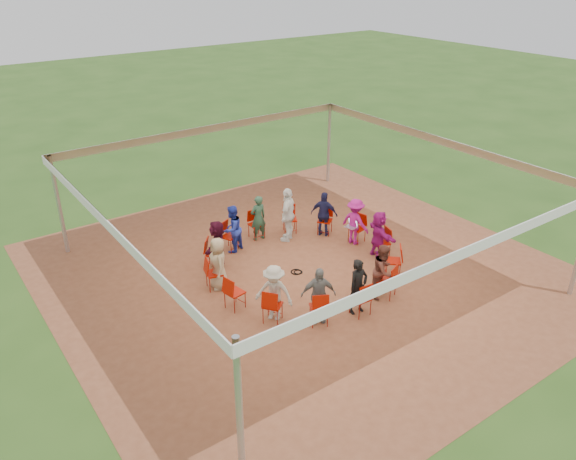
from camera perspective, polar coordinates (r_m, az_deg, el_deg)
ground at (r=15.76m, az=1.44°, el=-4.21°), size 80.00×80.00×0.00m
dirt_patch at (r=15.76m, az=1.44°, el=-4.19°), size 13.00×13.00×0.00m
tent at (r=14.70m, az=1.55°, el=3.79°), size 10.33×10.33×3.00m
chair_0 at (r=17.26m, az=7.04°, el=0.14°), size 0.51×0.50×0.90m
chair_1 at (r=17.68m, az=3.77°, el=0.95°), size 0.60×0.60×0.90m
chair_2 at (r=17.73m, az=0.19°, el=1.09°), size 0.58×0.58×0.90m
chair_3 at (r=17.41m, az=-3.23°, el=0.54°), size 0.44×0.45×0.90m
chair_4 at (r=16.75m, az=-5.98°, el=-0.65°), size 0.56×0.57×0.90m
chair_5 at (r=15.86m, az=-7.56°, el=-2.37°), size 0.61×0.61×0.90m
chair_6 at (r=14.90m, az=-7.48°, el=-4.40°), size 0.53×0.52×0.90m
chair_7 at (r=14.05m, az=-5.44°, el=-6.34°), size 0.51×0.50×0.90m
chair_8 at (r=13.51m, az=-1.58°, el=-7.66°), size 0.60×0.60×0.90m
chair_9 at (r=13.45m, az=3.16°, el=-7.88°), size 0.58×0.58×0.90m
chair_10 at (r=13.87m, az=7.39°, el=-6.92°), size 0.44×0.45×0.90m
chair_11 at (r=14.65m, az=10.01°, el=-5.15°), size 0.56×0.57×0.90m
chair_12 at (r=15.61m, az=10.64°, el=-3.12°), size 0.61×0.61×0.90m
chair_13 at (r=16.54m, az=9.49°, el=-1.27°), size 0.53×0.52×0.90m
person_seated_0 at (r=17.06m, az=6.84°, el=0.86°), size 0.63×1.00×1.45m
person_seated_1 at (r=17.46m, az=3.70°, el=1.62°), size 0.85×0.94×1.45m
person_seated_2 at (r=17.19m, az=-3.05°, el=1.23°), size 0.54×0.36×1.45m
person_seated_3 at (r=16.56m, az=-5.69°, el=0.11°), size 0.81×0.65×1.45m
person_seated_4 at (r=15.71m, az=-7.19°, el=-1.50°), size 1.25×1.34×1.45m
person_seated_5 at (r=14.78m, az=-7.10°, el=-3.39°), size 0.56×0.78×1.45m
person_seated_6 at (r=13.46m, az=-1.43°, el=-6.40°), size 0.93×1.03×1.45m
person_seated_7 at (r=13.39m, az=3.09°, el=-6.61°), size 0.95×0.78×1.45m
person_seated_8 at (r=13.79m, az=7.14°, el=-5.73°), size 0.54×0.36×1.45m
person_seated_9 at (r=14.55m, az=9.66°, el=-4.10°), size 0.81×0.65×1.45m
person_seated_10 at (r=16.35m, az=9.20°, el=-0.47°), size 0.83×1.42×1.45m
standing_person at (r=17.09m, az=0.01°, el=1.59°), size 1.11×1.01×1.71m
cable_coil at (r=15.69m, az=0.91°, el=-4.28°), size 0.39×0.39×0.03m
laptop at (r=16.96m, az=6.51°, el=0.55°), size 0.33×0.38×0.23m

